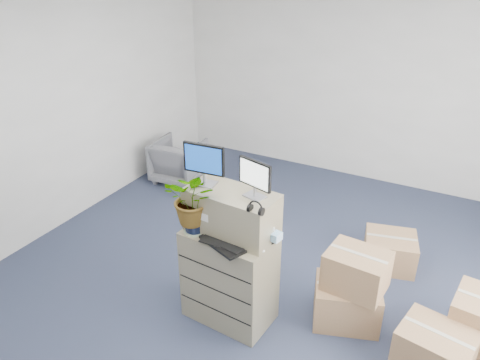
% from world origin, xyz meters
% --- Properties ---
extents(ground, '(7.00, 7.00, 0.00)m').
position_xyz_m(ground, '(0.00, 0.00, 0.00)').
color(ground, '#272F46').
rests_on(ground, ground).
extents(wall_back, '(6.00, 0.02, 2.80)m').
position_xyz_m(wall_back, '(0.00, 3.51, 1.40)').
color(wall_back, beige).
rests_on(wall_back, ground).
extents(filing_cabinet_lower, '(0.83, 0.54, 0.93)m').
position_xyz_m(filing_cabinet_lower, '(-0.28, -0.14, 0.46)').
color(filing_cabinet_lower, gray).
rests_on(filing_cabinet_lower, ground).
extents(filing_cabinet_upper, '(0.82, 0.46, 0.40)m').
position_xyz_m(filing_cabinet_upper, '(-0.27, -0.09, 1.13)').
color(filing_cabinet_upper, gray).
rests_on(filing_cabinet_upper, filing_cabinet_lower).
extents(monitor_left, '(0.38, 0.16, 0.38)m').
position_xyz_m(monitor_left, '(-0.55, -0.07, 1.54)').
color(monitor_left, '#99999E').
rests_on(monitor_left, filing_cabinet_upper).
extents(monitor_right, '(0.33, 0.17, 0.33)m').
position_xyz_m(monitor_right, '(-0.06, -0.08, 1.51)').
color(monitor_right, '#99999E').
rests_on(monitor_right, filing_cabinet_upper).
extents(headphones, '(0.13, 0.02, 0.13)m').
position_xyz_m(headphones, '(0.06, -0.29, 1.36)').
color(headphones, black).
rests_on(headphones, filing_cabinet_upper).
extents(keyboard, '(0.47, 0.33, 0.02)m').
position_xyz_m(keyboard, '(-0.24, -0.31, 0.94)').
color(keyboard, black).
rests_on(keyboard, filing_cabinet_lower).
extents(mouse, '(0.08, 0.05, 0.03)m').
position_xyz_m(mouse, '(0.09, -0.25, 0.94)').
color(mouse, silver).
rests_on(mouse, filing_cabinet_lower).
extents(water_bottle, '(0.06, 0.06, 0.22)m').
position_xyz_m(water_bottle, '(-0.20, -0.07, 1.04)').
color(water_bottle, gray).
rests_on(water_bottle, filing_cabinet_lower).
extents(phone_dock, '(0.05, 0.05, 0.11)m').
position_xyz_m(phone_dock, '(-0.30, -0.06, 0.97)').
color(phone_dock, silver).
rests_on(phone_dock, filing_cabinet_lower).
extents(external_drive, '(0.19, 0.17, 0.05)m').
position_xyz_m(external_drive, '(0.05, -0.08, 0.95)').
color(external_drive, black).
rests_on(external_drive, filing_cabinet_lower).
extents(tissue_box, '(0.20, 0.13, 0.07)m').
position_xyz_m(tissue_box, '(0.10, -0.08, 1.01)').
color(tissue_box, '#45A1EA').
rests_on(tissue_box, external_drive).
extents(potted_plant, '(0.49, 0.54, 0.47)m').
position_xyz_m(potted_plant, '(-0.56, -0.24, 1.20)').
color(potted_plant, '#A0B592').
rests_on(potted_plant, filing_cabinet_lower).
extents(office_chair, '(0.73, 0.70, 0.70)m').
position_xyz_m(office_chair, '(-2.40, 2.06, 0.35)').
color(office_chair, slate).
rests_on(office_chair, ground).
extents(cardboard_boxes, '(2.02, 1.90, 0.78)m').
position_xyz_m(cardboard_boxes, '(1.33, 0.52, 0.28)').
color(cardboard_boxes, '#9B6F4B').
rests_on(cardboard_boxes, ground).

